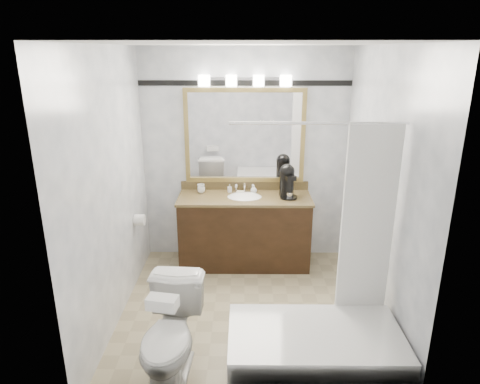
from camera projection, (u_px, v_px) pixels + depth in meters
name	position (u px, v px, depth m)	size (l,w,h in m)	color
room	(245.00, 191.00, 3.82)	(2.42, 2.62, 2.52)	tan
vanity	(244.00, 229.00, 5.04)	(1.53, 0.58, 0.97)	black
mirror	(245.00, 136.00, 4.96)	(1.40, 0.04, 1.10)	tan
vanity_light_bar	(245.00, 80.00, 4.71)	(1.02, 0.14, 0.12)	silver
accent_stripe	(245.00, 83.00, 4.78)	(2.40, 0.01, 0.06)	black
bathtub	(317.00, 349.00, 3.27)	(1.30, 0.75, 1.96)	white
tp_roll	(140.00, 220.00, 4.64)	(0.12, 0.12, 0.11)	white
toilet	(171.00, 337.00, 3.23)	(0.44, 0.77, 0.78)	white
tissue_box	(162.00, 303.00, 2.90)	(0.21, 0.11, 0.09)	white
coffee_maker	(287.00, 180.00, 4.85)	(0.21, 0.25, 0.38)	black
cup_left	(201.00, 190.00, 5.03)	(0.09, 0.09, 0.07)	white
cup_right	(201.00, 187.00, 5.11)	(0.09, 0.09, 0.08)	white
soap_bottle_a	(230.00, 188.00, 5.05)	(0.04, 0.04, 0.10)	white
soap_bottle_b	(254.00, 189.00, 5.02)	(0.07, 0.07, 0.10)	white
soap_bar	(240.00, 192.00, 5.02)	(0.09, 0.05, 0.03)	beige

